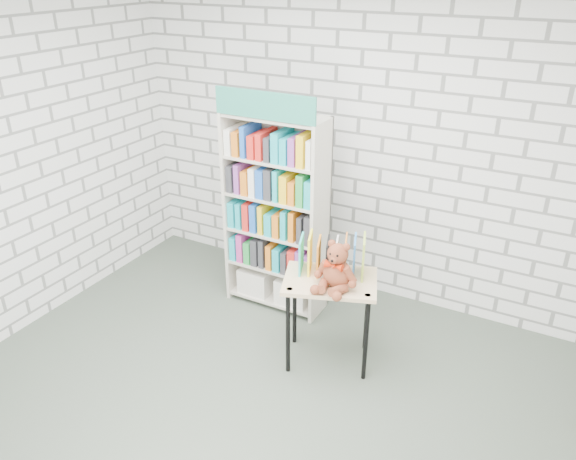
% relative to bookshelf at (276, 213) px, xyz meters
% --- Properties ---
extents(ground, '(4.50, 4.50, 0.00)m').
position_rel_bookshelf_xyz_m(ground, '(0.48, -1.36, -0.92)').
color(ground, '#465144').
rests_on(ground, ground).
extents(room_shell, '(4.52, 4.02, 2.81)m').
position_rel_bookshelf_xyz_m(room_shell, '(0.48, -1.36, 0.86)').
color(room_shell, silver).
rests_on(room_shell, ground).
extents(bookshelf, '(0.90, 0.35, 2.02)m').
position_rel_bookshelf_xyz_m(bookshelf, '(0.00, 0.00, 0.00)').
color(bookshelf, beige).
rests_on(bookshelf, ground).
extents(display_table, '(0.83, 0.70, 0.76)m').
position_rel_bookshelf_xyz_m(display_table, '(0.78, -0.55, -0.27)').
color(display_table, '#D5AC80').
rests_on(display_table, ground).
extents(table_books, '(0.53, 0.37, 0.29)m').
position_rel_bookshelf_xyz_m(table_books, '(0.74, -0.45, -0.02)').
color(table_books, '#28B1AD').
rests_on(table_books, display_table).
extents(teddy_bear, '(0.34, 0.31, 0.37)m').
position_rel_bookshelf_xyz_m(teddy_bear, '(0.86, -0.64, -0.02)').
color(teddy_bear, brown).
rests_on(teddy_bear, display_table).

